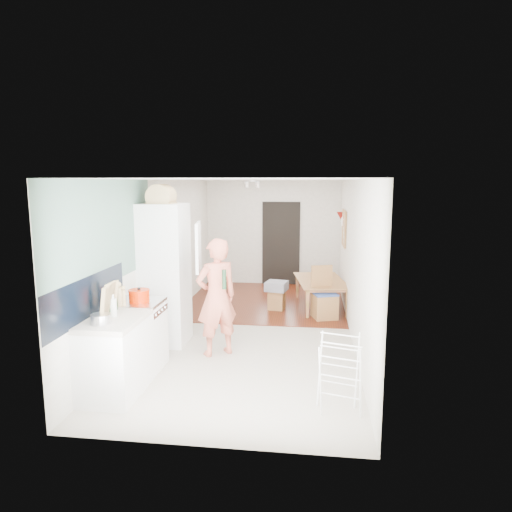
% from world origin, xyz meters
% --- Properties ---
extents(room_shell, '(3.20, 7.00, 2.50)m').
position_xyz_m(room_shell, '(0.00, 0.00, 1.25)').
color(room_shell, beige).
rests_on(room_shell, ground).
extents(floor, '(3.20, 7.00, 0.01)m').
position_xyz_m(floor, '(0.00, 0.00, 0.00)').
color(floor, '#BCB0A1').
rests_on(floor, ground).
extents(wood_floor_overlay, '(3.20, 3.30, 0.01)m').
position_xyz_m(wood_floor_overlay, '(0.00, 1.85, 0.01)').
color(wood_floor_overlay, '#5A1D0B').
rests_on(wood_floor_overlay, room_shell).
extents(sage_wall_panel, '(0.02, 3.00, 1.30)m').
position_xyz_m(sage_wall_panel, '(-1.59, -2.00, 1.85)').
color(sage_wall_panel, slate).
rests_on(sage_wall_panel, room_shell).
extents(tile_splashback, '(0.02, 1.90, 0.50)m').
position_xyz_m(tile_splashback, '(-1.59, -2.55, 1.15)').
color(tile_splashback, black).
rests_on(tile_splashback, room_shell).
extents(doorway_recess, '(0.90, 0.04, 2.00)m').
position_xyz_m(doorway_recess, '(0.20, 3.48, 1.00)').
color(doorway_recess, black).
rests_on(doorway_recess, room_shell).
extents(base_cabinet, '(0.60, 0.90, 0.86)m').
position_xyz_m(base_cabinet, '(-1.30, -2.55, 0.43)').
color(base_cabinet, white).
rests_on(base_cabinet, room_shell).
extents(worktop, '(0.62, 0.92, 0.06)m').
position_xyz_m(worktop, '(-1.30, -2.55, 0.89)').
color(worktop, beige).
rests_on(worktop, room_shell).
extents(range_cooker, '(0.60, 0.60, 0.88)m').
position_xyz_m(range_cooker, '(-1.30, -1.80, 0.44)').
color(range_cooker, white).
rests_on(range_cooker, room_shell).
extents(cooker_top, '(0.60, 0.60, 0.04)m').
position_xyz_m(cooker_top, '(-1.30, -1.80, 0.90)').
color(cooker_top, silver).
rests_on(cooker_top, room_shell).
extents(fridge_housing, '(0.66, 0.66, 2.15)m').
position_xyz_m(fridge_housing, '(-1.27, -0.78, 1.07)').
color(fridge_housing, white).
rests_on(fridge_housing, room_shell).
extents(fridge_door, '(0.14, 0.56, 0.70)m').
position_xyz_m(fridge_door, '(-0.66, -1.08, 1.55)').
color(fridge_door, white).
rests_on(fridge_door, room_shell).
extents(fridge_interior, '(0.02, 0.52, 0.66)m').
position_xyz_m(fridge_interior, '(-0.96, -0.78, 1.55)').
color(fridge_interior, white).
rests_on(fridge_interior, room_shell).
extents(pinboard, '(0.03, 0.90, 0.70)m').
position_xyz_m(pinboard, '(1.58, 1.90, 1.55)').
color(pinboard, tan).
rests_on(pinboard, room_shell).
extents(pinboard_frame, '(0.00, 0.94, 0.74)m').
position_xyz_m(pinboard_frame, '(1.57, 1.90, 1.55)').
color(pinboard_frame, '#A56640').
rests_on(pinboard_frame, room_shell).
extents(wall_sconce, '(0.18, 0.18, 0.16)m').
position_xyz_m(wall_sconce, '(1.54, 2.55, 1.75)').
color(wall_sconce, maroon).
rests_on(wall_sconce, room_shell).
extents(person, '(0.87, 0.82, 2.00)m').
position_xyz_m(person, '(-0.38, -1.18, 1.00)').
color(person, '#E57359').
rests_on(person, floor).
extents(dining_table, '(0.96, 1.46, 0.48)m').
position_xyz_m(dining_table, '(1.16, 1.50, 0.24)').
color(dining_table, '#A56640').
rests_on(dining_table, floor).
extents(dining_chair, '(0.51, 0.51, 0.95)m').
position_xyz_m(dining_chair, '(1.19, 0.77, 0.48)').
color(dining_chair, '#A56640').
rests_on(dining_chair, floor).
extents(stool, '(0.34, 0.34, 0.39)m').
position_xyz_m(stool, '(0.28, 1.25, 0.20)').
color(stool, '#A56640').
rests_on(stool, floor).
extents(grey_drape, '(0.46, 0.46, 0.18)m').
position_xyz_m(grey_drape, '(0.28, 1.22, 0.48)').
color(grey_drape, gray).
rests_on(grey_drape, stool).
extents(drying_rack, '(0.52, 0.49, 0.84)m').
position_xyz_m(drying_rack, '(1.27, -2.66, 0.42)').
color(drying_rack, white).
rests_on(drying_rack, floor).
extents(bread_bin, '(0.40, 0.38, 0.20)m').
position_xyz_m(bread_bin, '(-1.27, -0.83, 2.25)').
color(bread_bin, tan).
rests_on(bread_bin, fridge_housing).
extents(red_casserole, '(0.28, 0.28, 0.16)m').
position_xyz_m(red_casserole, '(-1.27, -1.81, 1.00)').
color(red_casserole, red).
rests_on(red_casserole, cooker_top).
extents(steel_pan, '(0.23, 0.23, 0.11)m').
position_xyz_m(steel_pan, '(-1.34, -2.76, 0.97)').
color(steel_pan, silver).
rests_on(steel_pan, worktop).
extents(held_bottle, '(0.06, 0.06, 0.27)m').
position_xyz_m(held_bottle, '(-0.24, -1.35, 1.15)').
color(held_bottle, '#1A3B21').
rests_on(held_bottle, person).
extents(bottle_a, '(0.09, 0.09, 0.31)m').
position_xyz_m(bottle_a, '(-1.38, -2.52, 1.08)').
color(bottle_a, '#1A3B21').
rests_on(bottle_a, worktop).
extents(bottle_b, '(0.06, 0.06, 0.25)m').
position_xyz_m(bottle_b, '(-1.43, -2.21, 1.04)').
color(bottle_b, '#1A3B21').
rests_on(bottle_b, worktop).
extents(bottle_c, '(0.10, 0.10, 0.21)m').
position_xyz_m(bottle_c, '(-1.33, -2.48, 1.03)').
color(bottle_c, silver).
rests_on(bottle_c, worktop).
extents(pepper_mill_front, '(0.08, 0.08, 0.24)m').
position_xyz_m(pepper_mill_front, '(-1.44, -2.05, 1.04)').
color(pepper_mill_front, tan).
rests_on(pepper_mill_front, worktop).
extents(pepper_mill_back, '(0.06, 0.06, 0.20)m').
position_xyz_m(pepper_mill_back, '(-1.40, -2.02, 1.02)').
color(pepper_mill_back, tan).
rests_on(pepper_mill_back, worktop).
extents(chopping_boards, '(0.09, 0.31, 0.42)m').
position_xyz_m(chopping_boards, '(-1.34, -2.55, 1.13)').
color(chopping_boards, tan).
rests_on(chopping_boards, worktop).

